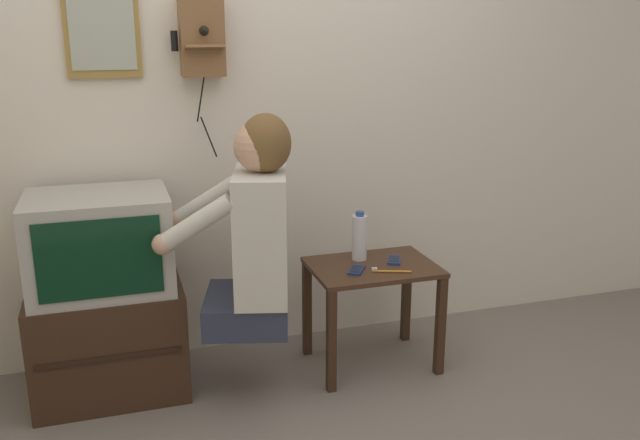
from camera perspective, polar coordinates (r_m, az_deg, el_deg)
The scene contains 11 objects.
wall_back at distance 3.36m, azimuth -5.45°, elevation 10.16°, with size 6.80×0.05×2.55m.
side_table at distance 3.28m, azimuth 4.44°, elevation -5.49°, with size 0.59×0.44×0.52m.
person at distance 2.92m, azimuth -5.50°, elevation -0.82°, with size 0.62×0.54×0.94m.
tv_stand at distance 3.26m, azimuth -17.31°, elevation -9.48°, with size 0.66×0.51×0.50m.
television at distance 3.08m, azimuth -18.07°, elevation -1.79°, with size 0.60×0.47×0.42m.
wall_phone_antique at distance 3.22m, azimuth -9.95°, elevation 15.07°, with size 0.24×0.18×0.78m.
framed_picture at distance 3.23m, azimuth -17.95°, elevation 15.71°, with size 0.32×0.03×0.50m.
cell_phone_held at distance 3.16m, azimuth 3.09°, elevation -4.21°, with size 0.12×0.14×0.01m.
cell_phone_spare at distance 3.31m, azimuth 6.25°, elevation -3.36°, with size 0.11×0.14×0.01m.
water_bottle at distance 3.28m, azimuth 3.35°, elevation -1.44°, with size 0.07×0.07×0.24m.
toothbrush at distance 3.15m, azimuth 5.80°, elevation -4.29°, with size 0.18×0.07×0.02m.
Camera 1 is at (-0.70, -2.09, 1.61)m, focal length 38.00 mm.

